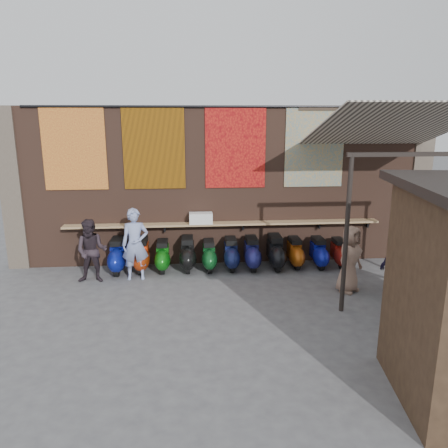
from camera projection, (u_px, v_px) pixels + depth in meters
name	position (u px, v px, depth m)	size (l,w,h in m)	color
ground	(233.00, 302.00, 9.10)	(70.00, 70.00, 0.00)	#474749
brick_wall	(223.00, 186.00, 11.22)	(10.00, 0.40, 4.00)	brown
pier_left	(14.00, 189.00, 10.80)	(0.50, 0.50, 4.00)	#4C4238
pier_right	(417.00, 184.00, 11.64)	(0.50, 0.50, 4.00)	#4C4238
eating_counter	(224.00, 224.00, 11.08)	(8.00, 0.32, 0.05)	#9E7A51
shelf_box	(201.00, 218.00, 10.97)	(0.58, 0.30, 0.27)	white
tapestry_redgold	(74.00, 149.00, 10.48)	(1.50, 0.02, 2.00)	maroon
tapestry_sun	(154.00, 148.00, 10.63)	(1.50, 0.02, 2.00)	#BA6A0A
tapestry_orange	(235.00, 148.00, 10.79)	(1.50, 0.02, 2.00)	red
tapestry_multi	(315.00, 147.00, 10.95)	(1.50, 0.02, 2.00)	teal
hang_rail	(223.00, 107.00, 10.52)	(0.06, 0.06, 9.50)	black
scooter_stool_0	(118.00, 256.00, 10.71)	(0.40, 0.89, 0.84)	navy
scooter_stool_1	(142.00, 255.00, 10.80)	(0.39, 0.87, 0.83)	#A32E0C
scooter_stool_2	(163.00, 256.00, 10.83)	(0.36, 0.79, 0.75)	#0E6210
scooter_stool_3	(188.00, 254.00, 10.88)	(0.39, 0.87, 0.82)	black
scooter_stool_4	(209.00, 256.00, 10.89)	(0.35, 0.78, 0.74)	#0D431A
scooter_stool_5	(231.00, 254.00, 10.95)	(0.37, 0.82, 0.78)	#121946
scooter_stool_6	(252.00, 254.00, 10.96)	(0.38, 0.85, 0.80)	navy
scooter_stool_7	(275.00, 252.00, 11.00)	(0.40, 0.88, 0.84)	black
scooter_stool_8	(295.00, 253.00, 11.10)	(0.35, 0.79, 0.75)	#8F3F0D
scooter_stool_9	(319.00, 253.00, 11.10)	(0.36, 0.79, 0.75)	navy
scooter_stool_10	(339.00, 253.00, 11.16)	(0.33, 0.74, 0.71)	maroon
diner_left	(135.00, 244.00, 10.18)	(0.62, 0.41, 1.70)	#8492C1
diner_right	(92.00, 251.00, 10.02)	(0.73, 0.57, 1.49)	#2B2128
shopper_navy	(401.00, 264.00, 8.88)	(0.97, 0.40, 1.66)	#1C1531
shopper_grey	(433.00, 266.00, 8.81)	(1.07, 0.61, 1.65)	#58575C
shopper_tan	(350.00, 259.00, 9.47)	(0.73, 0.47, 1.49)	#8A6958
awning_canvas	(391.00, 126.00, 9.39)	(3.20, 3.40, 0.03)	beige
awning_ledger	(364.00, 108.00, 10.83)	(3.30, 0.08, 0.12)	#33261C
awning_header	(426.00, 154.00, 8.05)	(3.00, 0.08, 0.08)	black
awning_post_left	(346.00, 236.00, 8.31)	(0.09, 0.09, 3.10)	black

